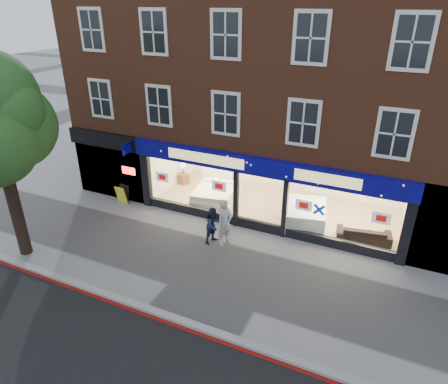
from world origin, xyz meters
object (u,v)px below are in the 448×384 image
Objects in this scene: sofa at (364,234)px; mattress_stack at (304,215)px; pedestrian_blue at (214,225)px; pedestrian_grey at (225,222)px; a_board at (123,194)px; display_bed at (216,193)px.

mattress_stack is at bearing -16.50° from sofa.
pedestrian_grey is at bearing -61.25° from pedestrian_blue.
a_board is at bearing 99.42° from pedestrian_grey.
pedestrian_grey reaches higher than sofa.
pedestrian_grey is (-4.95, -2.36, 0.55)m from sofa.
sofa is at bearing -45.25° from pedestrian_blue.
mattress_stack is at bearing -22.34° from pedestrian_grey.
a_board is (-10.80, -1.20, 0.03)m from sofa.
pedestrian_grey reaches higher than display_bed.
pedestrian_blue reaches higher than a_board.
pedestrian_grey is at bearing -6.97° from a_board.
mattress_stack is at bearing -15.27° from display_bed.
display_bed is 2.91× the size of a_board.
pedestrian_grey is at bearing 15.54° from sofa.
sofa is 5.93m from pedestrian_blue.
pedestrian_grey is (-2.47, -2.65, 0.43)m from mattress_stack.
mattress_stack is 3.64m from pedestrian_grey.
sofa is at bearing -43.83° from pedestrian_grey.
mattress_stack is 3.99m from pedestrian_blue.
a_board is at bearing -169.88° from mattress_stack.
mattress_stack is (4.38, -0.45, 0.07)m from display_bed.
display_bed is 3.67m from pedestrian_grey.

